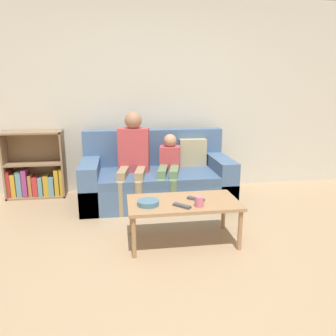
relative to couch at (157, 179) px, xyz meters
The scene contains 11 objects.
ground_plane 1.79m from the couch, 87.87° to the right, with size 22.00×22.00×0.00m, color tan.
wall_back 1.17m from the couch, 83.45° to the left, with size 12.00×0.06×2.60m.
couch is the anchor object (origin of this frame).
bookshelf 1.63m from the couch, 165.40° to the left, with size 0.75×0.28×0.88m.
coffee_table 1.21m from the couch, 84.92° to the right, with size 1.03×0.55×0.41m.
person_adult 0.49m from the couch, 163.39° to the right, with size 0.44×0.68×1.15m.
person_child 0.29m from the couch, 47.54° to the right, with size 0.37×0.67×0.86m.
cup_near 1.39m from the couch, 80.84° to the right, with size 0.08×0.08×0.09m.
tv_remote_0 1.22m from the couch, 79.12° to the right, with size 0.16×0.15×0.02m.
tv_remote_1 1.36m from the couch, 87.19° to the right, with size 0.15×0.15×0.02m.
snack_bowl 1.29m from the couch, 100.18° to the right, with size 0.20×0.20×0.05m.
Camera 1 is at (-0.53, -2.26, 1.45)m, focal length 35.00 mm.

